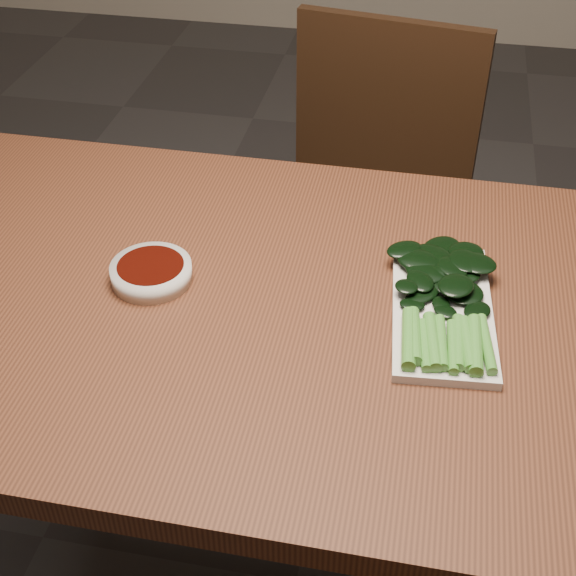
{
  "coord_description": "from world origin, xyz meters",
  "views": [
    {
      "loc": [
        0.16,
        -0.89,
        1.5
      ],
      "look_at": [
        -0.02,
        0.02,
        0.76
      ],
      "focal_mm": 50.0,
      "sensor_mm": 36.0,
      "label": 1
    }
  ],
  "objects": [
    {
      "name": "table",
      "position": [
        0.0,
        0.0,
        0.68
      ],
      "size": [
        1.4,
        0.8,
        0.75
      ],
      "color": "#4F2716",
      "rests_on": "ground"
    },
    {
      "name": "chair_far",
      "position": [
        0.04,
        0.67,
        0.49
      ],
      "size": [
        0.49,
        0.49,
        0.89
      ],
      "rotation": [
        0.0,
        0.0,
        -0.16
      ],
      "color": "black",
      "rests_on": "ground"
    },
    {
      "name": "sauce_bowl",
      "position": [
        -0.23,
        0.01,
        0.77
      ],
      "size": [
        0.12,
        0.12,
        0.03
      ],
      "color": "silver",
      "rests_on": "table"
    },
    {
      "name": "serving_plate",
      "position": [
        0.21,
        0.01,
        0.76
      ],
      "size": [
        0.17,
        0.3,
        0.01
      ],
      "rotation": [
        0.0,
        0.0,
        0.09
      ],
      "color": "silver",
      "rests_on": "table"
    },
    {
      "name": "gai_lan",
      "position": [
        0.2,
        0.03,
        0.77
      ],
      "size": [
        0.18,
        0.32,
        0.02
      ],
      "color": "#499132",
      "rests_on": "serving_plate"
    }
  ]
}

